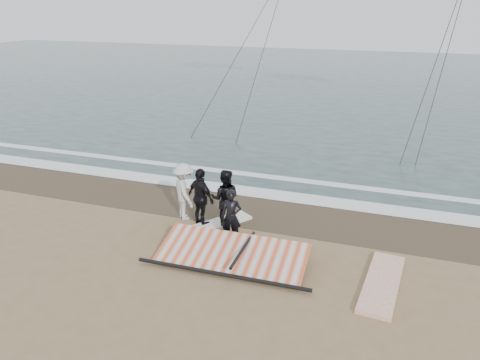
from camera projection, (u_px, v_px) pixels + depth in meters
The scene contains 10 objects.
ground at pixel (207, 284), 11.39m from camera, with size 120.00×120.00×0.00m, color #8C704C.
sea at pixel (356, 80), 40.47m from camera, with size 120.00×54.00×0.02m, color #233838.
wet_sand at pixel (261, 211), 15.36m from camera, with size 120.00×2.80×0.01m, color #4C3D2B.
foam_near at pixel (272, 194), 16.59m from camera, with size 120.00×0.90×0.01m, color white.
foam_far at pixel (284, 178), 18.08m from camera, with size 120.00×0.45×0.01m, color white.
man_main at pixel (231, 216), 13.12m from camera, with size 0.58×0.38×1.58m, color black.
board_white at pixel (382, 283), 11.33m from camera, with size 0.78×2.79×0.11m, color silver.
board_cream at pixel (217, 224), 14.33m from camera, with size 0.61×2.29×0.10m, color white.
trio_cluster at pixel (201, 195), 14.22m from camera, with size 2.57×1.40×1.84m.
sail_rig at pixel (232, 253), 12.39m from camera, with size 4.55×1.97×0.51m.
Camera 1 is at (3.96, -8.92, 6.44)m, focal length 35.00 mm.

